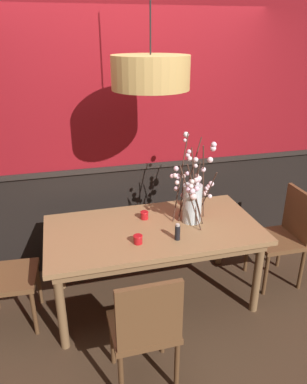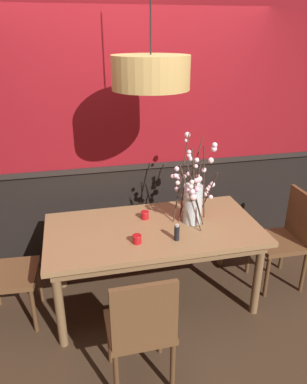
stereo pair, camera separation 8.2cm
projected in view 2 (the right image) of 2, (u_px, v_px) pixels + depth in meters
The scene contains 12 objects.
ground_plane at pixel (154, 298), 3.43m from camera, with size 24.00×24.00×0.00m, color #422D1E.
back_wall at pixel (136, 125), 3.53m from camera, with size 5.10×0.14×2.95m.
dining_table at pixel (154, 236), 3.17m from camera, with size 1.82×0.94×0.75m.
chair_far_side_left at pixel (109, 211), 3.94m from camera, with size 0.48×0.41×0.90m.
chair_near_side_left at pixel (141, 326), 2.39m from camera, with size 0.44×0.40×0.93m.
chair_far_side_right at pixel (159, 206), 4.05m from camera, with size 0.43×0.40×0.91m.
chair_head_east_end at pixel (287, 234), 3.47m from camera, with size 0.44×0.45×0.94m.
vase_with_blossoms at pixel (193, 199), 3.15m from camera, with size 0.39×0.48×0.77m.
candle_holder_nearer_center at pixel (137, 239), 2.88m from camera, with size 0.08×0.08×0.07m.
candle_holder_nearer_edge at pixel (145, 215), 3.27m from camera, with size 0.07×0.07×0.07m.
condiment_bottle at pixel (177, 233), 2.92m from camera, with size 0.04×0.04×0.14m.
pendant_lamp at pixel (151, 73), 2.67m from camera, with size 0.58×0.58×1.06m.
Camera 2 is at (-0.63, -2.68, 2.28)m, focal length 34.32 mm.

